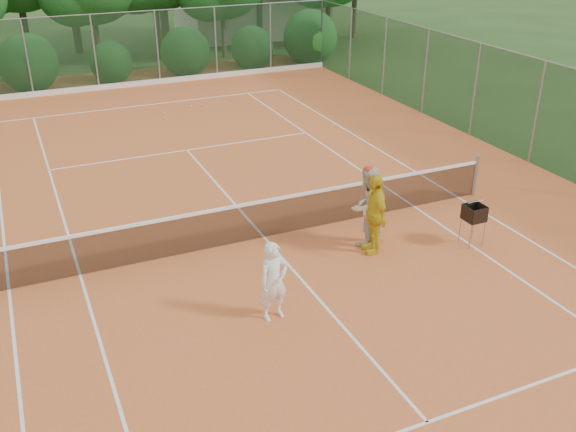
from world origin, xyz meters
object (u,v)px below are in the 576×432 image
(player_yellow, at_px, (374,213))
(player_center_grp, at_px, (367,206))
(player_white, at_px, (274,281))
(ball_hopper, at_px, (474,214))

(player_yellow, bearing_deg, player_center_grp, -174.50)
(player_yellow, bearing_deg, player_white, -54.41)
(player_center_grp, height_order, ball_hopper, player_center_grp)
(player_center_grp, relative_size, player_yellow, 1.03)
(player_white, bearing_deg, player_yellow, 17.93)
(player_white, distance_m, player_yellow, 3.32)
(ball_hopper, bearing_deg, player_center_grp, 133.00)
(player_yellow, xyz_separation_m, ball_hopper, (2.19, -0.63, -0.16))
(player_white, bearing_deg, player_center_grp, 23.14)
(player_white, distance_m, ball_hopper, 5.23)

